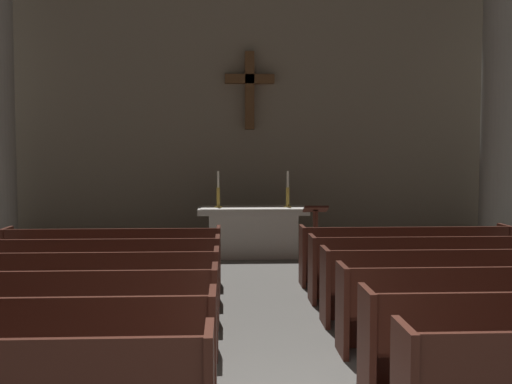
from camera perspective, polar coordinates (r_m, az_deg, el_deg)
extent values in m
cube|color=#4C2319|center=(5.84, -20.77, -13.51)|extent=(3.23, 0.40, 0.05)
cube|color=#4C2319|center=(5.56, -21.57, -11.46)|extent=(3.23, 0.05, 0.50)
cube|color=#4C2319|center=(6.07, -20.18, -15.06)|extent=(3.23, 0.04, 0.40)
cube|color=#4C2319|center=(5.53, -3.95, -13.70)|extent=(0.06, 0.50, 0.95)
cube|color=#4C2319|center=(6.88, -17.81, -10.81)|extent=(3.23, 0.40, 0.05)
cube|color=#4C2319|center=(6.61, -18.37, -8.97)|extent=(3.23, 0.05, 0.50)
cube|color=#4C2319|center=(7.11, -17.39, -12.21)|extent=(3.23, 0.04, 0.40)
cube|color=#4C2319|center=(6.62, -3.75, -10.76)|extent=(0.06, 0.50, 0.95)
cube|color=#4C2319|center=(7.95, -15.67, -8.81)|extent=(3.23, 0.40, 0.05)
cube|color=#4C2319|center=(7.69, -16.08, -7.16)|extent=(3.23, 0.05, 0.50)
cube|color=#4C2319|center=(8.18, -15.36, -10.08)|extent=(3.23, 0.04, 0.40)
cube|color=#4C2319|center=(7.73, -3.61, -8.66)|extent=(0.06, 0.50, 0.95)
cube|color=#4C2319|center=(9.04, -14.06, -7.27)|extent=(3.23, 0.40, 0.05)
cube|color=#4C2319|center=(8.78, -14.37, -5.79)|extent=(3.23, 0.05, 0.50)
cube|color=#4C2319|center=(9.26, -13.81, -8.43)|extent=(3.23, 0.04, 0.40)
cube|color=#4C2319|center=(8.84, -3.50, -7.09)|extent=(0.06, 0.50, 0.95)
cube|color=#4C2319|center=(10.14, -12.80, -6.07)|extent=(3.23, 0.40, 0.05)
cube|color=#4C2319|center=(9.88, -13.05, -4.72)|extent=(3.23, 0.05, 0.50)
cube|color=#4C2319|center=(10.35, -12.61, -7.13)|extent=(3.23, 0.04, 0.40)
cube|color=#4C2319|center=(9.96, -3.42, -5.87)|extent=(0.06, 0.50, 0.95)
cube|color=#4C2319|center=(10.52, -21.71, -5.61)|extent=(0.06, 0.50, 0.95)
cube|color=#4C2319|center=(5.66, 10.02, -13.33)|extent=(0.06, 0.50, 0.95)
cube|color=#4C2319|center=(7.24, 20.90, -10.15)|extent=(3.23, 0.40, 0.05)
cube|color=#4C2319|center=(6.98, 21.71, -8.37)|extent=(3.23, 0.05, 0.50)
cube|color=#4C2319|center=(7.46, 20.30, -11.52)|extent=(3.23, 0.04, 0.40)
cube|color=#4C2319|center=(6.73, 7.85, -10.55)|extent=(0.06, 0.50, 0.95)
cube|color=#4C2319|center=(8.27, 17.71, -8.37)|extent=(3.23, 0.40, 0.05)
cube|color=#4C2319|center=(8.01, 18.32, -6.76)|extent=(3.23, 0.05, 0.50)
cube|color=#4C2319|center=(8.48, 17.25, -9.61)|extent=(3.23, 0.04, 0.40)
cube|color=#4C2319|center=(7.82, 6.30, -8.53)|extent=(0.06, 0.50, 0.95)
cube|color=#4C2319|center=(9.32, 15.26, -6.97)|extent=(3.23, 0.40, 0.05)
cube|color=#4C2319|center=(9.06, 15.73, -5.51)|extent=(3.23, 0.05, 0.50)
cube|color=#4C2319|center=(9.53, 14.89, -8.10)|extent=(3.23, 0.04, 0.40)
cube|color=#4C2319|center=(8.92, 5.14, -7.00)|extent=(0.06, 0.50, 0.95)
cube|color=#4C2319|center=(10.39, 13.31, -5.84)|extent=(3.23, 0.40, 0.05)
cube|color=#4C2319|center=(10.13, 13.69, -4.51)|extent=(3.23, 0.05, 0.50)
cube|color=#4C2319|center=(10.60, 13.02, -6.89)|extent=(3.23, 0.04, 0.40)
cube|color=#4C2319|center=(10.03, 4.24, -5.80)|extent=(0.06, 0.50, 0.95)
cube|color=#4C2319|center=(10.93, 21.69, -5.27)|extent=(0.06, 0.50, 0.95)
cube|color=gray|center=(14.19, 21.00, -4.77)|extent=(1.03, 1.03, 0.20)
cylinder|color=gray|center=(14.06, 21.25, 6.11)|extent=(0.73, 0.73, 5.57)
cube|color=#BCB7AD|center=(12.68, -0.27, -3.96)|extent=(1.76, 0.72, 0.88)
cube|color=#BCB7AD|center=(12.62, -0.27, -1.71)|extent=(2.20, 0.90, 0.12)
cube|color=silver|center=(12.61, -0.27, -1.42)|extent=(2.09, 0.86, 0.01)
cylinder|color=#B79338|center=(12.60, -3.45, -1.35)|extent=(0.16, 0.16, 0.02)
cylinder|color=#B79338|center=(12.59, -3.46, -0.50)|extent=(0.07, 0.07, 0.40)
cylinder|color=silver|center=(12.56, -3.46, 1.15)|extent=(0.04, 0.04, 0.33)
cylinder|color=#B79338|center=(12.66, 2.90, -1.32)|extent=(0.16, 0.16, 0.02)
cylinder|color=#B79338|center=(12.65, 2.90, -0.48)|extent=(0.07, 0.07, 0.40)
cylinder|color=silver|center=(12.63, 2.90, 1.16)|extent=(0.04, 0.04, 0.33)
cube|color=gray|center=(14.62, -0.62, 7.87)|extent=(11.46, 0.25, 6.38)
cube|color=brown|center=(14.41, -0.59, 9.20)|extent=(0.21, 0.21, 1.76)
cube|color=brown|center=(14.44, -0.59, 10.24)|extent=(1.12, 0.21, 0.21)
cylinder|color=#4C2319|center=(11.66, 5.42, -6.74)|extent=(0.36, 0.36, 0.04)
cylinder|color=#4C2319|center=(11.58, 5.43, -4.28)|extent=(0.10, 0.10, 1.05)
cube|color=#4C2319|center=(11.52, 5.45, -1.54)|extent=(0.44, 0.31, 0.15)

